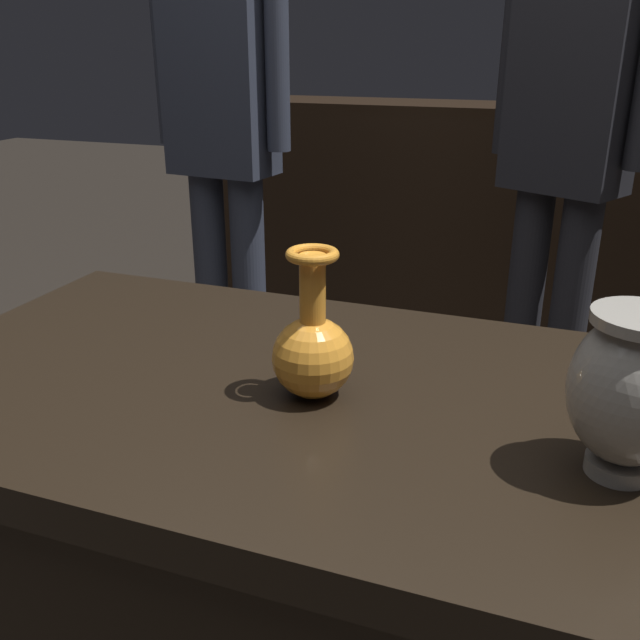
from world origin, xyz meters
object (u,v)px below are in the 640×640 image
at_px(vase_tall_behind, 632,389).
at_px(shelf_vase_far_left, 276,83).
at_px(visitor_near_left, 222,119).
at_px(vase_centerpiece, 313,349).
at_px(visitor_center_back, 569,131).

bearing_deg(vase_tall_behind, shelf_vase_far_left, 121.06).
bearing_deg(vase_tall_behind, visitor_near_left, 131.19).
relative_size(vase_centerpiece, visitor_near_left, 0.11).
bearing_deg(shelf_vase_far_left, visitor_near_left, -75.54).
height_order(vase_centerpiece, shelf_vase_far_left, shelf_vase_far_left).
height_order(vase_centerpiece, visitor_near_left, visitor_near_left).
xyz_separation_m(vase_centerpiece, visitor_center_back, (0.25, 1.33, 0.13)).
relative_size(vase_centerpiece, vase_tall_behind, 1.08).
height_order(shelf_vase_far_left, visitor_center_back, visitor_center_back).
relative_size(shelf_vase_far_left, visitor_center_back, 0.12).
xyz_separation_m(vase_centerpiece, shelf_vase_far_left, (-1.03, 2.26, 0.19)).
bearing_deg(visitor_center_back, vase_tall_behind, 122.42).
xyz_separation_m(shelf_vase_far_left, visitor_center_back, (1.27, -0.92, -0.05)).
xyz_separation_m(vase_centerpiece, visitor_near_left, (-0.77, 1.23, 0.14)).
bearing_deg(vase_tall_behind, vase_centerpiece, 171.48).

